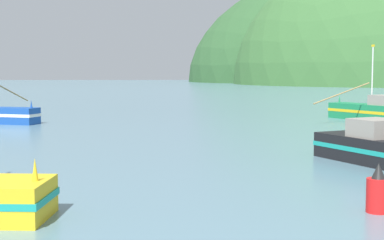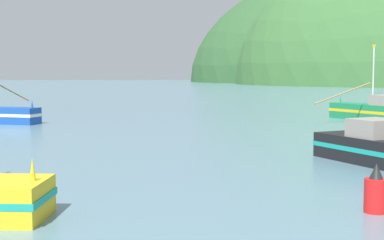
# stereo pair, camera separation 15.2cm
# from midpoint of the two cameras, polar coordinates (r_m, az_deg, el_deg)

# --- Properties ---
(hill_far_center) EXTENTS (172.06, 137.65, 105.70)m
(hill_far_center) POSITION_cam_midpoint_polar(r_m,az_deg,el_deg) (268.12, 18.60, 3.69)
(hill_far_center) COLOR #2D562D
(hill_far_center) RESTS_ON ground
(fishing_boat_green) EXTENTS (13.66, 10.10, 6.93)m
(fishing_boat_green) POSITION_cam_midpoint_polar(r_m,az_deg,el_deg) (54.05, 18.27, 0.80)
(fishing_boat_green) COLOR #197A47
(fishing_boat_green) RESTS_ON ground
(channel_buoy) EXTENTS (0.73, 0.73, 1.59)m
(channel_buoy) POSITION_cam_midpoint_polar(r_m,az_deg,el_deg) (19.10, 18.21, -6.91)
(channel_buoy) COLOR red
(channel_buoy) RESTS_ON ground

